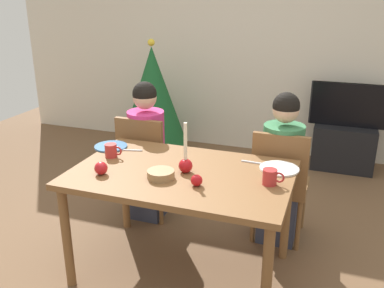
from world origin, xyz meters
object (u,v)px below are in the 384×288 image
Objects in this scene: bowl_walnuts at (161,174)px; dining_table at (182,183)px; chair_right at (280,180)px; person_right_child at (281,171)px; person_left_child at (147,153)px; apple_near_candle at (197,180)px; candle_centerpiece at (185,162)px; plate_left at (111,146)px; mug_left at (111,151)px; tv_stand at (343,147)px; chair_left at (145,161)px; apple_by_left_plate at (101,168)px; mug_right at (270,177)px; tv at (349,105)px; christmas_tree at (153,97)px; plate_right at (279,168)px.

dining_table is at bearing 57.40° from bowl_walnuts.
person_right_child is (-0.00, 0.03, 0.06)m from chair_right.
apple_near_candle is (0.71, -0.81, 0.22)m from person_left_child.
person_right_child reaches higher than candle_centerpiece.
chair_right is 3.73× the size of plate_left.
tv_stand is at bearing 55.11° from mug_left.
chair_left is at bearing -132.61° from tv_stand.
person_left_child is at bearing 121.21° from bowl_walnuts.
apple_by_left_plate is at bearing -83.52° from chair_left.
chair_right is 5.31× the size of bowl_walnuts.
mug_right is at bearing -29.58° from person_left_child.
tv is (0.45, 1.66, 0.14)m from person_right_child.
apple_by_left_plate is (0.19, -0.45, 0.04)m from plate_left.
mug_left is at bearing 161.31° from apple_near_candle.
chair_left is at bearing 151.69° from mug_right.
plate_left is (-0.65, 0.25, 0.09)m from dining_table.
chair_right is 10.81× the size of apple_by_left_plate.
person_left_child is at bearing 150.42° from mug_right.
mug_left is (-1.55, -2.23, 0.09)m from tv.
bowl_walnuts is at bearing -130.68° from chair_right.
tv_stand is 0.81× the size of tv.
person_left_child is 16.56× the size of apple_near_candle.
tv_stand is at bearing -90.00° from tv.
tv is 3.27× the size of plate_left.
mug_left is at bearing -124.88° from tv.
christmas_tree reaches higher than apple_by_left_plate.
mug_right is 1.57× the size of apple_by_left_plate.
plate_left is (-0.10, -0.39, 0.19)m from person_left_child.
dining_table is 1.04× the size of christmas_tree.
mug_right is (-0.44, -2.30, 0.56)m from tv_stand.
apple_by_left_plate is (0.09, -0.85, 0.22)m from person_left_child.
chair_left is 2.32m from tv_stand.
apple_by_left_plate is (0.09, -0.82, 0.28)m from chair_left.
plate_left is 0.68m from bowl_walnuts.
tv_stand is at bearing 51.12° from plate_left.
bowl_walnuts is (-0.64, -0.77, 0.21)m from person_right_child.
person_right_child is 1.73m from tv.
chair_right reaches higher than mug_right.
chair_left is 1.22m from plate_right.
apple_near_candle is at bearing -135.85° from plate_right.
mug_left is at bearing -89.48° from person_left_child.
person_right_child is 8.95× the size of mug_right.
bowl_walnuts reaches higher than tv_stand.
chair_right is 0.67m from mug_right.
christmas_tree is at bearing 140.59° from chair_right.
person_left_child is 2.30m from tv_stand.
tv is at bearing 9.06° from christmas_tree.
plate_left is at bearing -163.27° from chair_right.
dining_table is 1.77× the size of tv.
plate_right is (0.03, -0.36, 0.24)m from chair_right.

